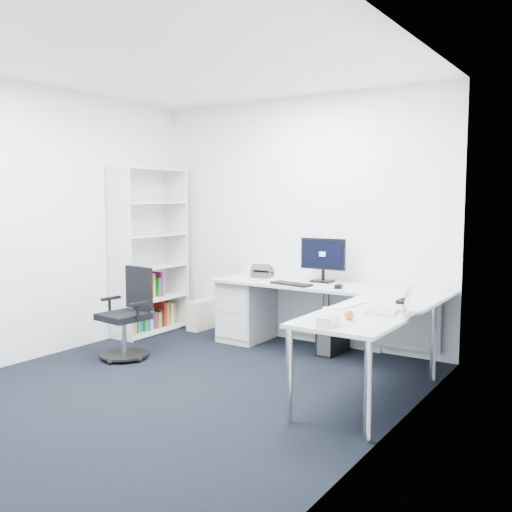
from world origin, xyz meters
The scene contains 21 objects.
ground centered at (0.00, 0.00, 0.00)m, with size 4.20×4.20×0.00m, color black.
ceiling centered at (0.00, 0.00, 2.70)m, with size 4.20×4.20×0.00m, color white.
wall_back centered at (0.00, 2.10, 1.35)m, with size 3.60×0.02×2.70m, color white.
wall_left centered at (-1.80, 0.00, 1.35)m, with size 0.02×4.20×2.70m, color white.
wall_right centered at (1.80, 0.00, 1.35)m, with size 0.02×4.20×2.70m, color white.
l_desk centered at (0.55, 1.40, 0.36)m, with size 2.47×1.38×0.72m, color silver, non-canonical shape.
drawer_pedestal centered at (-0.46, 1.78, 0.35)m, with size 0.45×0.56×0.69m, color silver.
bookshelf centered at (-1.62, 1.45, 0.98)m, with size 0.38×0.98×1.95m, color silver, non-canonical shape.
task_chair centered at (-1.06, 0.48, 0.45)m, with size 0.51×0.51×0.91m, color black, non-canonical shape.
black_pc_tower centered at (0.61, 1.80, 0.20)m, with size 0.18×0.41×0.40m, color black.
beige_pc_tower centered at (-1.21, 1.90, 0.18)m, with size 0.17×0.37×0.36m, color beige.
power_strip centered at (0.83, 2.11, 0.02)m, with size 0.38×0.07×0.04m, color white.
monitor centered at (0.45, 1.86, 0.96)m, with size 0.49×0.16×0.47m, color black, non-canonical shape.
black_keyboard centered at (0.27, 1.52, 0.73)m, with size 0.43×0.15×0.02m, color black.
mouse centered at (0.76, 1.58, 0.74)m, with size 0.07×0.11×0.04m, color black.
desk_phone centered at (-0.28, 1.84, 0.79)m, with size 0.21×0.21×0.14m, color #2F2F32, non-canonical shape.
laptop centered at (1.54, 0.72, 0.84)m, with size 0.33×0.32×0.23m, color silver, non-canonical shape.
white_keyboard centered at (1.21, 0.80, 0.73)m, with size 0.12×0.44×0.01m, color white.
headphones centered at (1.53, 1.20, 0.75)m, with size 0.12×0.18×0.05m, color black, non-canonical shape.
orange_fruit centered at (1.44, 0.32, 0.76)m, with size 0.07×0.07×0.07m, color orange.
tissue_box centered at (1.39, 0.06, 0.76)m, with size 0.11×0.20×0.07m, color white.
Camera 1 is at (3.11, -3.45, 1.61)m, focal length 40.00 mm.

